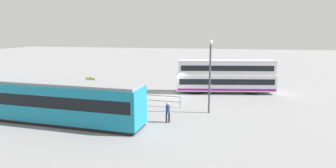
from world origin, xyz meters
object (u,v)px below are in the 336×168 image
object	(u,v)px
pedestrian_near_railing	(129,96)
street_lamp	(210,71)
pedestrian_crossing	(168,111)
info_sign	(91,84)
tram_yellow	(59,101)
double_decker_bus	(225,76)

from	to	relation	value
pedestrian_near_railing	street_lamp	distance (m)	8.14
pedestrian_crossing	info_sign	xyz separation A→B (m)	(8.98, -5.02, 0.83)
tram_yellow	pedestrian_near_railing	world-z (taller)	tram_yellow
double_decker_bus	pedestrian_near_railing	xyz separation A→B (m)	(8.99, 7.46, -0.97)
info_sign	street_lamp	xyz separation A→B (m)	(-12.00, 1.81, 1.96)
info_sign	pedestrian_near_railing	bearing A→B (deg)	167.60
pedestrian_near_railing	street_lamp	size ratio (longest dim) A/B	0.27
tram_yellow	pedestrian_near_railing	size ratio (longest dim) A/B	8.12
tram_yellow	info_sign	xyz separation A→B (m)	(0.68, -6.65, 0.06)
double_decker_bus	pedestrian_near_railing	distance (m)	11.73
pedestrian_near_railing	tram_yellow	bearing A→B (deg)	56.87
pedestrian_near_railing	pedestrian_crossing	xyz separation A→B (m)	(-4.59, 4.06, -0.05)
pedestrian_near_railing	street_lamp	xyz separation A→B (m)	(-7.61, 0.84, 2.74)
pedestrian_crossing	tram_yellow	bearing A→B (deg)	11.12
double_decker_bus	tram_yellow	size ratio (longest dim) A/B	0.83
tram_yellow	info_sign	distance (m)	6.69
pedestrian_crossing	info_sign	bearing A→B (deg)	-29.22
tram_yellow	pedestrian_near_railing	distance (m)	6.83
info_sign	street_lamp	size ratio (longest dim) A/B	0.40
pedestrian_crossing	street_lamp	bearing A→B (deg)	-133.26
pedestrian_crossing	info_sign	world-z (taller)	info_sign
tram_yellow	street_lamp	bearing A→B (deg)	-156.84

